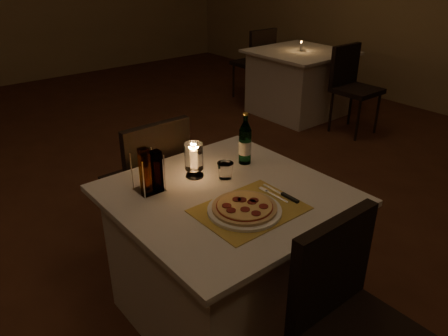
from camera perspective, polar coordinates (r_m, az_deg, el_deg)
floor at (r=2.80m, az=-5.30°, el=-12.61°), size 8.00×10.00×0.02m
main_table at (r=2.23m, az=0.33°, el=-11.41°), size 1.00×1.00×0.74m
chair_near at (r=1.76m, az=16.02°, el=-17.52°), size 0.42×0.42×0.90m
chair_far at (r=2.65m, az=-9.56°, el=-0.86°), size 0.42×0.42×0.90m
placemat at (r=1.90m, az=3.36°, el=-5.43°), size 0.45×0.34×0.00m
plate at (r=1.88m, az=2.69°, el=-5.51°), size 0.32×0.32×0.01m
pizza at (r=1.87m, az=2.70°, el=-5.09°), size 0.28×0.28×0.02m
fork at (r=2.02m, az=6.19°, el=-3.37°), size 0.02×0.18×0.00m
knife at (r=2.01m, az=8.13°, el=-3.63°), size 0.02×0.22×0.01m
tumbler at (r=2.14m, az=0.17°, el=-0.33°), size 0.08×0.08×0.08m
water_bottle at (r=2.27m, az=2.77°, el=3.24°), size 0.07×0.07×0.28m
hurricane_candle at (r=2.13m, az=-3.96°, el=1.38°), size 0.09×0.09×0.18m
cruet_caddy at (r=2.03m, az=-9.77°, el=-0.61°), size 0.12×0.12×0.21m
neighbor_table_right at (r=5.27m, az=9.68°, el=10.95°), size 1.00×1.00×0.74m
neighbor_chair_ra at (r=4.80m, az=16.27°, el=10.94°), size 0.42×0.42×0.90m
neighbor_chair_rb at (r=5.71m, az=4.33°, el=14.23°), size 0.42×0.42×0.90m
neighbor_candle_right at (r=5.18m, az=10.03°, el=15.37°), size 0.03×0.03×0.11m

